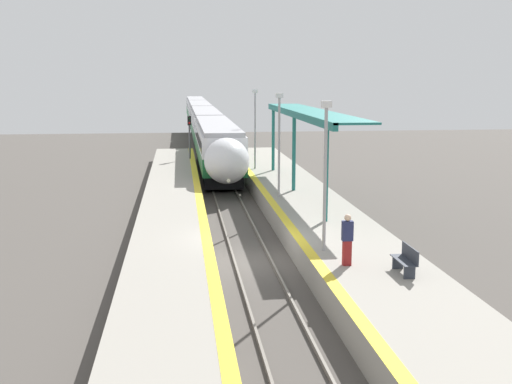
# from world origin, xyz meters

# --- Properties ---
(ground_plane) EXTENTS (120.00, 120.00, 0.00)m
(ground_plane) POSITION_xyz_m (0.00, 0.00, 0.00)
(ground_plane) COLOR #4C4742
(rail_left) EXTENTS (0.08, 90.00, 0.15)m
(rail_left) POSITION_xyz_m (-0.72, 0.00, 0.07)
(rail_left) COLOR slate
(rail_left) RESTS_ON ground_plane
(rail_right) EXTENTS (0.08, 90.00, 0.15)m
(rail_right) POSITION_xyz_m (0.72, 0.00, 0.07)
(rail_right) COLOR slate
(rail_right) RESTS_ON ground_plane
(train) EXTENTS (2.82, 77.82, 3.83)m
(train) POSITION_xyz_m (0.00, 50.52, 2.19)
(train) COLOR black
(train) RESTS_ON ground_plane
(platform_right) EXTENTS (4.01, 64.00, 1.01)m
(platform_right) POSITION_xyz_m (3.60, 0.00, 0.50)
(platform_right) COLOR gray
(platform_right) RESTS_ON ground_plane
(platform_left) EXTENTS (3.13, 64.00, 1.01)m
(platform_left) POSITION_xyz_m (-3.16, 0.00, 0.50)
(platform_left) COLOR gray
(platform_left) RESTS_ON ground_plane
(platform_bench) EXTENTS (0.44, 1.44, 0.89)m
(platform_bench) POSITION_xyz_m (4.33, -5.22, 1.46)
(platform_bench) COLOR #2D333D
(platform_bench) RESTS_ON platform_right
(person_waiting) EXTENTS (0.36, 0.23, 1.73)m
(person_waiting) POSITION_xyz_m (2.69, -4.09, 1.90)
(person_waiting) COLOR maroon
(person_waiting) RESTS_ON platform_right
(railway_signal) EXTENTS (0.28, 0.28, 4.26)m
(railway_signal) POSITION_xyz_m (-1.98, 24.88, 2.61)
(railway_signal) COLOR #59595E
(railway_signal) RESTS_ON ground_plane
(lamppost_near) EXTENTS (0.36, 0.20, 5.36)m
(lamppost_near) POSITION_xyz_m (2.35, -2.17, 4.07)
(lamppost_near) COLOR #9E9EA3
(lamppost_near) RESTS_ON platform_right
(lamppost_mid) EXTENTS (0.36, 0.20, 5.36)m
(lamppost_mid) POSITION_xyz_m (2.35, 8.40, 4.07)
(lamppost_mid) COLOR #9E9EA3
(lamppost_mid) RESTS_ON platform_right
(lamppost_far) EXTENTS (0.36, 0.20, 5.36)m
(lamppost_far) POSITION_xyz_m (2.35, 18.96, 4.07)
(lamppost_far) COLOR #9E9EA3
(lamppost_far) RESTS_ON platform_right
(station_canopy) EXTENTS (2.02, 18.59, 4.38)m
(station_canopy) POSITION_xyz_m (4.04, 10.24, 5.09)
(station_canopy) COLOR #1E6B66
(station_canopy) RESTS_ON platform_right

